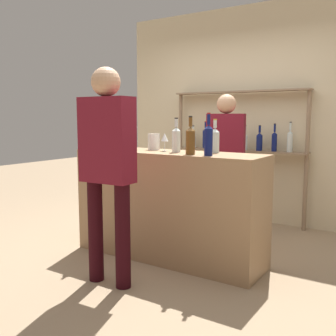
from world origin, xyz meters
TOP-DOWN VIEW (x-y plane):
  - ground_plane at (0.00, 0.00)m, footprint 16.00×16.00m
  - bar_counter at (0.00, 0.00)m, footprint 1.89×0.53m
  - back_wall at (0.00, 1.86)m, footprint 3.49×0.12m
  - back_shelf at (-0.01, 1.68)m, footprint 1.81×0.18m
  - counter_bottle_0 at (0.50, -0.15)m, footprint 0.07×0.07m
  - counter_bottle_1 at (-0.72, -0.13)m, footprint 0.07×0.07m
  - counter_bottle_2 at (0.43, 0.14)m, footprint 0.08×0.08m
  - counter_bottle_3 at (0.09, 0.01)m, footprint 0.08×0.08m
  - counter_bottle_4 at (0.32, -0.13)m, footprint 0.08×0.08m
  - wine_glass at (-0.06, 0.03)m, footprint 0.07×0.07m
  - ice_bucket at (-0.52, 0.03)m, footprint 0.22×0.22m
  - cork_jar at (-0.23, 0.10)m, footprint 0.12×0.12m
  - server_behind_counter at (0.19, 0.90)m, footprint 0.44×0.28m
  - customer_center at (-0.07, -0.78)m, footprint 0.45×0.23m

SIDE VIEW (x-z plane):
  - ground_plane at x=0.00m, z-range 0.00..0.00m
  - bar_counter at x=0.00m, z-range 0.00..1.05m
  - server_behind_counter at x=0.19m, z-range 0.15..1.77m
  - customer_center at x=-0.07m, z-range 0.16..1.92m
  - back_shelf at x=-0.01m, z-range 0.26..1.97m
  - cork_jar at x=-0.23m, z-range 1.04..1.21m
  - ice_bucket at x=-0.52m, z-range 1.05..1.28m
  - counter_bottle_2 at x=0.43m, z-range 1.01..1.32m
  - counter_bottle_3 at x=0.09m, z-range 1.01..1.33m
  - wine_glass at x=-0.06m, z-range 1.09..1.26m
  - counter_bottle_4 at x=0.32m, z-range 1.01..1.34m
  - counter_bottle_1 at x=-0.72m, z-range 1.01..1.36m
  - counter_bottle_0 at x=0.50m, z-range 1.00..1.37m
  - back_wall at x=0.00m, z-range 0.00..2.80m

